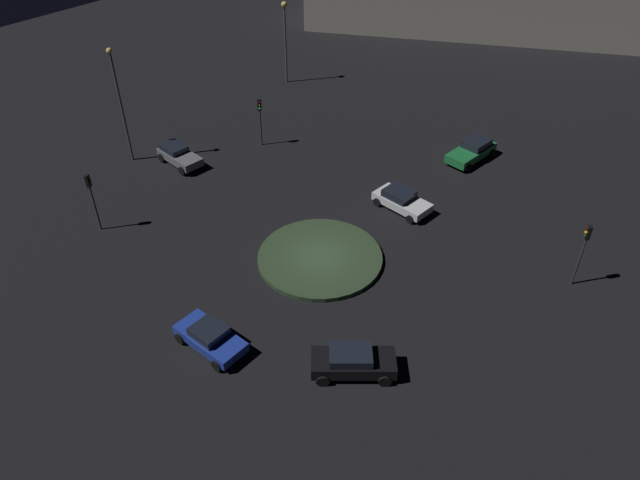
{
  "coord_description": "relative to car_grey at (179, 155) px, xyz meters",
  "views": [
    {
      "loc": [
        -19.43,
        22.66,
        25.09
      ],
      "look_at": [
        0.0,
        0.0,
        1.59
      ],
      "focal_mm": 34.05,
      "sensor_mm": 36.0,
      "label": 1
    }
  ],
  "objects": [
    {
      "name": "ground_plane",
      "position": [
        -16.22,
        1.77,
        -0.76
      ],
      "size": [
        115.54,
        115.54,
        0.0
      ],
      "primitive_type": "plane",
      "color": "black"
    },
    {
      "name": "roundabout_island",
      "position": [
        -16.22,
        1.77,
        -0.61
      ],
      "size": [
        8.01,
        8.01,
        0.31
      ],
      "primitive_type": "cylinder",
      "color": "#2D4228",
      "rests_on": "ground_plane"
    },
    {
      "name": "car_grey",
      "position": [
        0.0,
        0.0,
        0.0
      ],
      "size": [
        4.05,
        2.18,
        1.41
      ],
      "rotation": [
        0.0,
        0.0,
        3.07
      ],
      "color": "slate",
      "rests_on": "ground_plane"
    },
    {
      "name": "car_white",
      "position": [
        -16.88,
        -6.33,
        -0.03
      ],
      "size": [
        4.24,
        2.36,
        1.4
      ],
      "rotation": [
        0.0,
        0.0,
        3.07
      ],
      "color": "white",
      "rests_on": "ground_plane"
    },
    {
      "name": "car_green",
      "position": [
        -17.24,
        -15.73,
        0.01
      ],
      "size": [
        2.41,
        4.71,
        1.51
      ],
      "rotation": [
        0.0,
        0.0,
        1.49
      ],
      "color": "#1E7238",
      "rests_on": "ground_plane"
    },
    {
      "name": "car_black",
      "position": [
        -23.47,
        7.62,
        0.06
      ],
      "size": [
        4.46,
        4.17,
        1.57
      ],
      "rotation": [
        0.0,
        0.0,
        0.71
      ],
      "color": "black",
      "rests_on": "ground_plane"
    },
    {
      "name": "car_blue",
      "position": [
        -16.51,
        11.24,
        -0.04
      ],
      "size": [
        4.13,
        2.1,
        1.4
      ],
      "rotation": [
        0.0,
        0.0,
        0.01
      ],
      "color": "#1E38A5",
      "rests_on": "ground_plane"
    },
    {
      "name": "traffic_light_southwest",
      "position": [
        -29.4,
        -6.51,
        2.35
      ],
      "size": [
        0.4,
        0.37,
        4.39
      ],
      "rotation": [
        0.0,
        0.0,
        0.56
      ],
      "color": "#2D2D2D",
      "rests_on": "ground_plane"
    },
    {
      "name": "traffic_light_northeast",
      "position": [
        -2.76,
        9.06,
        2.31
      ],
      "size": [
        0.4,
        0.37,
        4.33
      ],
      "rotation": [
        0.0,
        0.0,
        -2.65
      ],
      "color": "#2D2D2D",
      "rests_on": "ground_plane"
    },
    {
      "name": "traffic_light_southeast",
      "position": [
        -2.83,
        -6.39,
        2.13
      ],
      "size": [
        0.4,
        0.37,
        4.06
      ],
      "rotation": [
        0.0,
        0.0,
        2.59
      ],
      "color": "#2D2D2D",
      "rests_on": "ground_plane"
    },
    {
      "name": "streetlamp_east",
      "position": [
        3.36,
        2.08,
        4.71
      ],
      "size": [
        0.44,
        0.44,
        9.18
      ],
      "color": "#4C4C51",
      "rests_on": "ground_plane"
    },
    {
      "name": "streetlamp_southeast",
      "position": [
        4.29,
        -17.07,
        4.57
      ],
      "size": [
        0.56,
        0.56,
        7.85
      ],
      "color": "#4C4C51",
      "rests_on": "ground_plane"
    }
  ]
}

